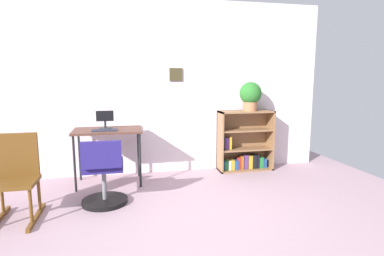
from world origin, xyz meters
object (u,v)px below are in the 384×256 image
Objects in this scene: desk at (108,134)px; monitor at (105,120)px; office_chair at (104,177)px; bookshelf_low at (244,144)px; keyboard at (105,130)px; rocking_chair at (16,176)px; potted_plant_on_shelf at (250,95)px.

desk is 3.68× the size of monitor.
desk is at bearing -68.03° from monitor.
bookshelf_low is (2.09, 1.02, 0.07)m from office_chair.
office_chair is at bearing -89.81° from keyboard.
keyboard is 0.37× the size of rocking_chair.
keyboard reaches higher than desk.
rocking_chair reaches higher than desk.
monitor is 0.24m from keyboard.
rocking_chair is 0.93× the size of bookshelf_low.
keyboard is 0.35× the size of bookshelf_low.
rocking_chair reaches higher than keyboard.
bookshelf_low is (2.93, 1.17, -0.04)m from rocking_chair.
monitor is at bearing 111.97° from desk.
monitor is 0.28× the size of rocking_chair.
monitor is 2.18m from potted_plant_on_shelf.
keyboard is at bearing 43.12° from rocking_chair.
potted_plant_on_shelf reaches higher than bookshelf_low.
monitor is 0.55× the size of potted_plant_on_shelf.
potted_plant_on_shelf reaches higher than desk.
keyboard is at bearing -171.50° from potted_plant_on_shelf.
office_chair is at bearing -155.83° from potted_plant_on_shelf.
keyboard is at bearing 90.19° from office_chair.
monitor is 0.26× the size of bookshelf_low.
bookshelf_low reaches higher than rocking_chair.
rocking_chair is 1.98× the size of potted_plant_on_shelf.
potted_plant_on_shelf is (2.15, 0.32, 0.42)m from keyboard.
rocking_chair is at bearing -130.17° from monitor.
rocking_chair is 3.16m from bookshelf_low.
potted_plant_on_shelf reaches higher than monitor.
rocking_chair is (-0.88, -0.92, -0.24)m from desk.
bookshelf_low is 0.78m from potted_plant_on_shelf.
desk is 2.09m from bookshelf_low.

